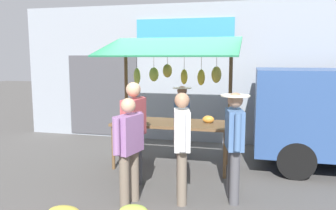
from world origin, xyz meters
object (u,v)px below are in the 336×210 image
object	(u,v)px
shopper_in_striped_shirt	(182,140)
shopper_with_shopping_bag	(129,144)
market_stall	(173,86)
shopper_with_ponytail	(234,138)
vendor_with_sunhat	(182,116)
shopper_in_grey_tee	(134,127)

from	to	relation	value
shopper_in_striped_shirt	shopper_with_shopping_bag	bearing A→B (deg)	95.96
market_stall	shopper_with_shopping_bag	bearing A→B (deg)	82.79
shopper_in_striped_shirt	shopper_with_shopping_bag	world-z (taller)	shopper_in_striped_shirt
market_stall	shopper_with_ponytail	world-z (taller)	market_stall
vendor_with_sunhat	shopper_with_shopping_bag	size ratio (longest dim) A/B	0.98
vendor_with_sunhat	shopper_with_ponytail	size ratio (longest dim) A/B	0.94
vendor_with_sunhat	shopper_with_ponytail	distance (m)	2.37
vendor_with_sunhat	shopper_in_striped_shirt	distance (m)	2.30
market_stall	shopper_with_ponytail	size ratio (longest dim) A/B	1.56
market_stall	shopper_with_shopping_bag	size ratio (longest dim) A/B	1.62
market_stall	vendor_with_sunhat	xyz separation A→B (m)	(-0.03, -0.71, -0.69)
vendor_with_sunhat	shopper_with_ponytail	world-z (taller)	shopper_with_ponytail
shopper_in_striped_shirt	shopper_in_grey_tee	size ratio (longest dim) A/B	0.94
shopper_with_shopping_bag	shopper_in_striped_shirt	bearing A→B (deg)	-56.73
shopper_in_grey_tee	shopper_with_shopping_bag	bearing A→B (deg)	-161.39
shopper_with_shopping_bag	shopper_with_ponytail	world-z (taller)	shopper_with_ponytail
market_stall	shopper_in_grey_tee	size ratio (longest dim) A/B	1.46
shopper_with_ponytail	shopper_in_grey_tee	bearing A→B (deg)	73.09
vendor_with_sunhat	shopper_in_striped_shirt	bearing A→B (deg)	15.66
shopper_in_striped_shirt	shopper_with_ponytail	distance (m)	0.76
shopper_with_shopping_bag	market_stall	bearing A→B (deg)	6.35
market_stall	shopper_with_ponytail	xyz separation A→B (m)	(-1.22, 1.34, -0.62)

